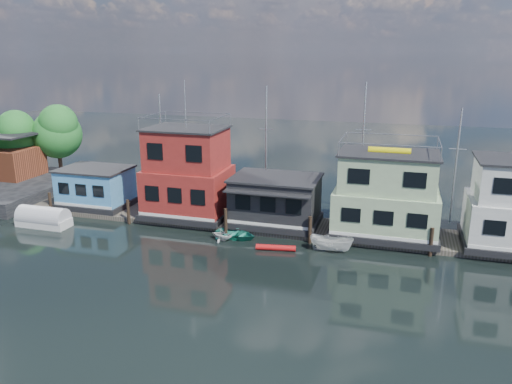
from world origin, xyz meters
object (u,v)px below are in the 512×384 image
(houseboat_dark, at_px, (276,200))
(houseboat_green, at_px, (386,196))
(motorboat, at_px, (331,244))
(houseboat_blue, at_px, (96,187))
(dinghy_white, at_px, (222,234))
(red_kayak, at_px, (276,248))
(tarp_runabout, at_px, (43,219))
(dinghy_teal, at_px, (236,234))
(houseboat_red, at_px, (188,174))

(houseboat_dark, xyz_separation_m, houseboat_green, (9.00, 0.02, 1.13))
(houseboat_green, height_order, motorboat, houseboat_green)
(houseboat_blue, height_order, dinghy_white, houseboat_blue)
(houseboat_blue, xyz_separation_m, houseboat_dark, (17.50, -0.02, 0.21))
(houseboat_green, height_order, red_kayak, houseboat_green)
(motorboat, bearing_deg, houseboat_green, -36.67)
(houseboat_green, bearing_deg, tarp_runabout, -169.09)
(houseboat_blue, bearing_deg, houseboat_green, 0.00)
(houseboat_blue, bearing_deg, red_kayak, -14.93)
(red_kayak, height_order, motorboat, motorboat)
(houseboat_dark, relative_size, tarp_runabout, 1.60)
(red_kayak, bearing_deg, dinghy_white, 160.50)
(dinghy_white, bearing_deg, houseboat_green, -58.72)
(houseboat_green, relative_size, tarp_runabout, 1.82)
(houseboat_green, bearing_deg, dinghy_teal, -163.32)
(houseboat_dark, bearing_deg, motorboat, -36.85)
(houseboat_dark, height_order, houseboat_green, houseboat_green)
(houseboat_blue, relative_size, houseboat_red, 0.54)
(motorboat, bearing_deg, houseboat_blue, 85.00)
(dinghy_teal, relative_size, dinghy_white, 1.87)
(houseboat_red, xyz_separation_m, red_kayak, (9.32, -5.02, -3.88))
(houseboat_red, xyz_separation_m, dinghy_teal, (5.57, -3.42, -3.74))
(houseboat_blue, bearing_deg, houseboat_red, 0.00)
(houseboat_dark, bearing_deg, tarp_runabout, -164.24)
(houseboat_green, relative_size, red_kayak, 2.79)
(tarp_runabout, bearing_deg, houseboat_green, 10.97)
(houseboat_dark, relative_size, motorboat, 2.23)
(houseboat_red, distance_m, red_kayak, 11.27)
(dinghy_teal, distance_m, red_kayak, 4.07)
(red_kayak, bearing_deg, houseboat_green, 24.00)
(houseboat_red, bearing_deg, houseboat_green, 0.00)
(red_kayak, relative_size, motorboat, 0.91)
(houseboat_blue, relative_size, tarp_runabout, 1.39)
(houseboat_dark, bearing_deg, dinghy_teal, -125.46)
(houseboat_dark, bearing_deg, houseboat_green, 0.12)
(red_kayak, bearing_deg, houseboat_dark, 95.63)
(houseboat_red, distance_m, dinghy_white, 7.22)
(houseboat_red, distance_m, dinghy_teal, 7.54)
(dinghy_teal, bearing_deg, dinghy_white, 140.44)
(houseboat_green, distance_m, red_kayak, 9.76)
(houseboat_blue, xyz_separation_m, houseboat_green, (26.50, 0.00, 1.34))
(houseboat_green, bearing_deg, houseboat_dark, -179.88)
(houseboat_red, height_order, dinghy_white, houseboat_red)
(houseboat_dark, height_order, red_kayak, houseboat_dark)
(dinghy_teal, xyz_separation_m, dinghy_white, (-0.91, -0.74, 0.13))
(houseboat_red, relative_size, tarp_runabout, 2.57)
(houseboat_red, relative_size, dinghy_white, 6.33)
(houseboat_blue, height_order, motorboat, houseboat_blue)
(houseboat_dark, xyz_separation_m, dinghy_white, (-3.34, -4.15, -1.92))
(houseboat_green, bearing_deg, houseboat_red, -180.00)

